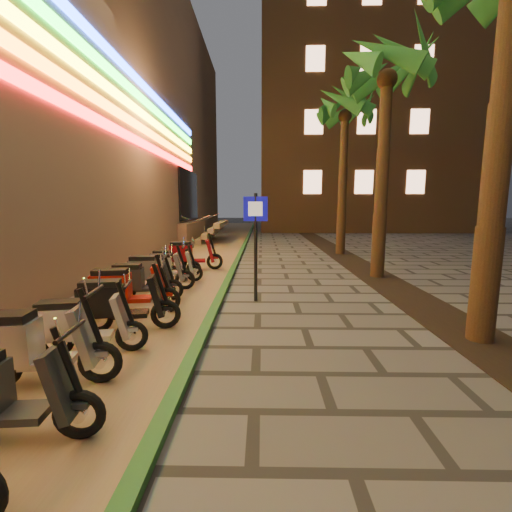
{
  "coord_description": "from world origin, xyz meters",
  "views": [
    {
      "loc": [
        0.08,
        -3.34,
        2.16
      ],
      "look_at": [
        -0.04,
        3.18,
        1.2
      ],
      "focal_mm": 24.0,
      "sensor_mm": 36.0,
      "label": 1
    }
  ],
  "objects_px": {
    "pedestrian_sign": "(256,232)",
    "scooter_7": "(117,303)",
    "scooter_9": "(139,280)",
    "scooter_6": "(78,324)",
    "scooter_12": "(170,262)",
    "scooter_5": "(28,345)",
    "scooter_8": "(125,289)",
    "scooter_10": "(154,271)",
    "scooter_13": "(189,254)",
    "scooter_11": "(169,266)"
  },
  "relations": [
    {
      "from": "pedestrian_sign",
      "to": "scooter_7",
      "type": "relative_size",
      "value": 1.44
    },
    {
      "from": "scooter_9",
      "to": "scooter_8",
      "type": "bearing_deg",
      "value": -91.74
    },
    {
      "from": "scooter_6",
      "to": "scooter_13",
      "type": "bearing_deg",
      "value": 76.25
    },
    {
      "from": "scooter_6",
      "to": "scooter_13",
      "type": "relative_size",
      "value": 0.85
    },
    {
      "from": "scooter_10",
      "to": "scooter_9",
      "type": "bearing_deg",
      "value": -98.94
    },
    {
      "from": "scooter_6",
      "to": "scooter_12",
      "type": "bearing_deg",
      "value": 79.71
    },
    {
      "from": "pedestrian_sign",
      "to": "scooter_9",
      "type": "relative_size",
      "value": 1.53
    },
    {
      "from": "scooter_5",
      "to": "scooter_7",
      "type": "height_order",
      "value": "scooter_5"
    },
    {
      "from": "scooter_5",
      "to": "scooter_12",
      "type": "xyz_separation_m",
      "value": [
        -0.05,
        6.53,
        -0.07
      ]
    },
    {
      "from": "scooter_7",
      "to": "scooter_10",
      "type": "xyz_separation_m",
      "value": [
        -0.3,
        2.91,
        -0.01
      ]
    },
    {
      "from": "scooter_7",
      "to": "scooter_13",
      "type": "height_order",
      "value": "scooter_13"
    },
    {
      "from": "pedestrian_sign",
      "to": "scooter_9",
      "type": "bearing_deg",
      "value": -172.2
    },
    {
      "from": "pedestrian_sign",
      "to": "scooter_12",
      "type": "height_order",
      "value": "pedestrian_sign"
    },
    {
      "from": "scooter_11",
      "to": "scooter_13",
      "type": "distance_m",
      "value": 1.88
    },
    {
      "from": "scooter_5",
      "to": "scooter_9",
      "type": "height_order",
      "value": "scooter_5"
    },
    {
      "from": "scooter_7",
      "to": "scooter_11",
      "type": "bearing_deg",
      "value": 81.22
    },
    {
      "from": "scooter_9",
      "to": "scooter_12",
      "type": "bearing_deg",
      "value": 84.02
    },
    {
      "from": "scooter_7",
      "to": "scooter_9",
      "type": "xyz_separation_m",
      "value": [
        -0.33,
        1.93,
        -0.03
      ]
    },
    {
      "from": "scooter_7",
      "to": "scooter_11",
      "type": "height_order",
      "value": "scooter_7"
    },
    {
      "from": "scooter_6",
      "to": "scooter_9",
      "type": "bearing_deg",
      "value": 81.08
    },
    {
      "from": "scooter_5",
      "to": "scooter_6",
      "type": "distance_m",
      "value": 0.89
    },
    {
      "from": "scooter_5",
      "to": "scooter_11",
      "type": "relative_size",
      "value": 1.12
    },
    {
      "from": "scooter_8",
      "to": "scooter_13",
      "type": "xyz_separation_m",
      "value": [
        0.27,
        4.77,
        0.02
      ]
    },
    {
      "from": "pedestrian_sign",
      "to": "scooter_10",
      "type": "xyz_separation_m",
      "value": [
        -2.63,
        0.95,
        -1.07
      ]
    },
    {
      "from": "scooter_12",
      "to": "scooter_13",
      "type": "relative_size",
      "value": 0.83
    },
    {
      "from": "scooter_5",
      "to": "scooter_9",
      "type": "bearing_deg",
      "value": 83.12
    },
    {
      "from": "scooter_6",
      "to": "scooter_5",
      "type": "bearing_deg",
      "value": -110.54
    },
    {
      "from": "scooter_5",
      "to": "scooter_12",
      "type": "bearing_deg",
      "value": 83.09
    },
    {
      "from": "scooter_5",
      "to": "scooter_6",
      "type": "xyz_separation_m",
      "value": [
        0.13,
        0.88,
        -0.06
      ]
    },
    {
      "from": "pedestrian_sign",
      "to": "scooter_9",
      "type": "height_order",
      "value": "pedestrian_sign"
    },
    {
      "from": "scooter_7",
      "to": "scooter_10",
      "type": "relative_size",
      "value": 1.01
    },
    {
      "from": "scooter_8",
      "to": "scooter_12",
      "type": "relative_size",
      "value": 1.16
    },
    {
      "from": "scooter_6",
      "to": "scooter_12",
      "type": "height_order",
      "value": "scooter_6"
    },
    {
      "from": "pedestrian_sign",
      "to": "scooter_11",
      "type": "relative_size",
      "value": 1.6
    },
    {
      "from": "scooter_9",
      "to": "scooter_7",
      "type": "bearing_deg",
      "value": -86.82
    },
    {
      "from": "scooter_10",
      "to": "scooter_13",
      "type": "height_order",
      "value": "scooter_13"
    },
    {
      "from": "scooter_8",
      "to": "scooter_13",
      "type": "bearing_deg",
      "value": 78.04
    },
    {
      "from": "scooter_9",
      "to": "scooter_13",
      "type": "bearing_deg",
      "value": 78.32
    },
    {
      "from": "pedestrian_sign",
      "to": "scooter_9",
      "type": "xyz_separation_m",
      "value": [
        -2.66,
        -0.03,
        -1.09
      ]
    },
    {
      "from": "scooter_6",
      "to": "scooter_8",
      "type": "height_order",
      "value": "scooter_8"
    },
    {
      "from": "pedestrian_sign",
      "to": "scooter_7",
      "type": "xyz_separation_m",
      "value": [
        -2.34,
        -1.96,
        -1.06
      ]
    },
    {
      "from": "pedestrian_sign",
      "to": "scooter_6",
      "type": "bearing_deg",
      "value": -123.52
    },
    {
      "from": "scooter_5",
      "to": "scooter_8",
      "type": "xyz_separation_m",
      "value": [
        0.05,
        2.77,
        0.0
      ]
    },
    {
      "from": "scooter_10",
      "to": "scooter_7",
      "type": "bearing_deg",
      "value": -91.5
    },
    {
      "from": "pedestrian_sign",
      "to": "scooter_12",
      "type": "distance_m",
      "value": 3.99
    },
    {
      "from": "scooter_7",
      "to": "scooter_12",
      "type": "bearing_deg",
      "value": 82.95
    },
    {
      "from": "scooter_13",
      "to": "pedestrian_sign",
      "type": "bearing_deg",
      "value": -67.61
    },
    {
      "from": "scooter_5",
      "to": "scooter_8",
      "type": "bearing_deg",
      "value": 81.63
    },
    {
      "from": "scooter_5",
      "to": "scooter_9",
      "type": "xyz_separation_m",
      "value": [
        -0.03,
        3.76,
        -0.04
      ]
    },
    {
      "from": "scooter_7",
      "to": "scooter_5",
      "type": "bearing_deg",
      "value": -110.37
    }
  ]
}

